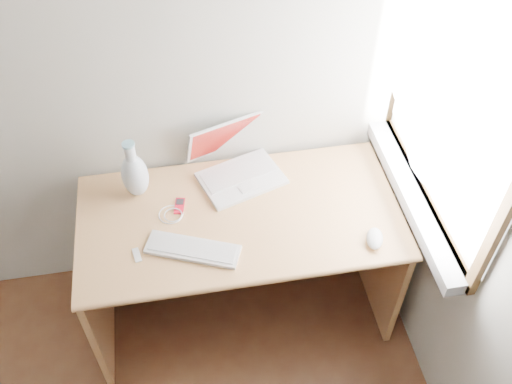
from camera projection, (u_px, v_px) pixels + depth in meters
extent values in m
cube|color=white|center=(457.00, 92.00, 2.01)|extent=(0.01, 0.90, 1.00)
cube|color=#9D9D9F|center=(412.00, 195.00, 2.39)|extent=(0.10, 0.96, 0.06)
cube|color=white|center=(439.00, 87.00, 1.98)|extent=(0.02, 0.84, 0.92)
cube|color=tan|center=(240.00, 216.00, 2.42)|extent=(1.37, 0.68, 0.03)
cube|color=tan|center=(97.00, 286.00, 2.61)|extent=(0.03, 0.64, 0.69)
cube|color=tan|center=(377.00, 247.00, 2.77)|extent=(0.03, 0.64, 0.69)
cube|color=tan|center=(231.00, 198.00, 2.82)|extent=(1.31, 0.03, 0.45)
cube|color=white|center=(241.00, 178.00, 2.55)|extent=(0.41, 0.35, 0.02)
cube|color=white|center=(241.00, 177.00, 2.54)|extent=(0.35, 0.23, 0.00)
cube|color=white|center=(237.00, 140.00, 2.54)|extent=(0.36, 0.20, 0.23)
cube|color=maroon|center=(237.00, 140.00, 2.54)|extent=(0.33, 0.17, 0.20)
cube|color=white|center=(193.00, 249.00, 2.28)|extent=(0.39, 0.25, 0.02)
cube|color=white|center=(193.00, 248.00, 2.27)|extent=(0.36, 0.21, 0.00)
ellipsoid|color=white|center=(375.00, 238.00, 2.30)|extent=(0.10, 0.13, 0.04)
cube|color=#AA0B1E|center=(180.00, 206.00, 2.44)|extent=(0.06, 0.10, 0.01)
cube|color=black|center=(179.00, 205.00, 2.44)|extent=(0.04, 0.04, 0.00)
torus|color=white|center=(171.00, 214.00, 2.41)|extent=(0.14, 0.14, 0.01)
cube|color=white|center=(137.00, 255.00, 2.26)|extent=(0.04, 0.07, 0.01)
ellipsoid|color=white|center=(135.00, 176.00, 2.42)|extent=(0.11, 0.11, 0.22)
cylinder|color=white|center=(130.00, 152.00, 2.32)|extent=(0.05, 0.05, 0.09)
cylinder|color=#81BBCF|center=(128.00, 144.00, 2.29)|extent=(0.05, 0.05, 0.01)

